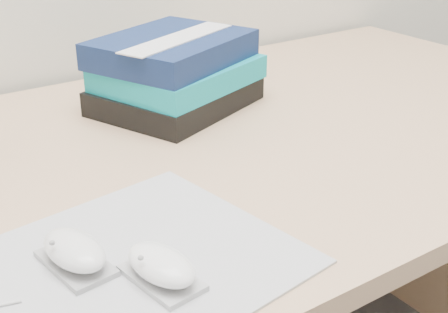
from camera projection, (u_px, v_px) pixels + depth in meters
desk at (182, 252)px, 1.11m from camera, size 1.60×0.80×0.73m
mousepad at (113, 272)px, 0.65m from camera, size 0.41×0.34×0.00m
mouse_rear at (75, 252)px, 0.65m from camera, size 0.06×0.10×0.04m
mouse_front at (161, 267)px, 0.63m from camera, size 0.06×0.10×0.04m
book_stack at (175, 73)px, 1.08m from camera, size 0.32×0.29×0.13m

